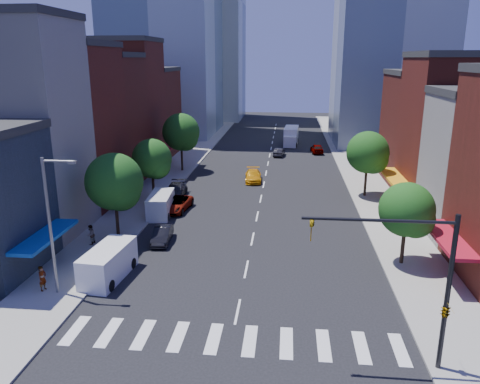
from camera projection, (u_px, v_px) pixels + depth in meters
The scene contains 31 objects.
ground at pixel (238, 312), 28.60m from camera, with size 220.00×220.00×0.00m, color black.
sidewalk_left at pixel (182, 164), 68.05m from camera, with size 5.00×120.00×0.15m, color gray.
sidewalk_right at pixel (356, 168), 65.60m from camera, with size 5.00×120.00×0.15m, color gray.
crosswalk at pixel (232, 340), 25.73m from camera, with size 19.00×3.00×0.01m, color silver.
bldg_left_1 at pixel (7, 131), 39.65m from camera, with size 12.00×8.00×18.00m, color #B7B2A9.
bldg_left_2 at pixel (56, 128), 48.05m from camera, with size 12.00×9.00×16.00m, color #5C1D15.
bldg_left_3 at pixel (90, 122), 56.32m from camera, with size 12.00×8.00×15.00m, color #531E14.
bldg_left_4 at pixel (115, 107), 64.17m from camera, with size 12.00×9.00×17.00m, color #5C1D15.
bldg_left_5 at pixel (137, 114), 73.81m from camera, with size 12.00×10.00×13.00m, color #531E14.
bldg_right_2 at pixel (468, 134), 47.42m from camera, with size 12.00×10.00×15.00m, color #5C1D15.
bldg_right_3 at pixel (437, 130), 57.26m from camera, with size 12.00×10.00×13.00m, color #531E14.
tower_far_w at pixel (206, 2), 113.48m from camera, with size 18.00×18.00×56.00m, color #9EA5AD.
traffic_signal at pixel (435, 294), 22.17m from camera, with size 7.24×2.24×8.00m.
streetlight at pixel (52, 218), 29.25m from camera, with size 2.25×0.25×9.00m.
tree_left_near at pixel (116, 184), 38.81m from camera, with size 4.80×4.80×7.30m.
tree_left_mid at pixel (153, 160), 49.42m from camera, with size 4.20×4.20×6.65m.
tree_left_far at pixel (182, 134), 62.63m from camera, with size 5.00×5.00×7.75m.
tree_right_near at pixel (409, 212), 33.88m from camera, with size 4.00×4.00×6.20m.
tree_right_far at pixel (369, 154), 50.91m from camera, with size 4.60×4.60×7.20m.
parked_car_front at pixel (116, 262), 34.09m from camera, with size 1.50×3.73×1.27m, color silver.
parked_car_second at pixel (162, 235), 39.20m from camera, with size 1.36×3.89×1.28m, color black.
parked_car_third at pixel (176, 204), 47.33m from camera, with size 2.31×5.01×1.39m, color #999999.
parked_car_rear at pixel (175, 191), 51.96m from camera, with size 2.10×5.17×1.50m, color black.
cargo_van_near at pixel (107, 264), 32.58m from camera, with size 2.58×5.47×2.26m.
cargo_van_far at pixel (161, 205), 45.87m from camera, with size 2.47×5.22×2.15m.
taxi at pixel (253, 176), 58.68m from camera, with size 1.97×4.86×1.41m, color orange.
traffic_car_oncoming at pixel (279, 152), 73.85m from camera, with size 1.36×3.90×1.29m, color black.
traffic_car_far at pixel (317, 149), 76.10m from camera, with size 1.78×4.43×1.51m, color #999999.
box_truck at pixel (291, 137), 83.36m from camera, with size 2.76×7.80×3.09m.
pedestrian_near at pixel (42, 278), 30.70m from camera, with size 0.62×0.41×1.71m, color #999999.
pedestrian_far at pixel (91, 235), 38.32m from camera, with size 0.81×0.63×1.67m, color #999999.
Camera 1 is at (2.74, -25.32, 14.92)m, focal length 35.00 mm.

